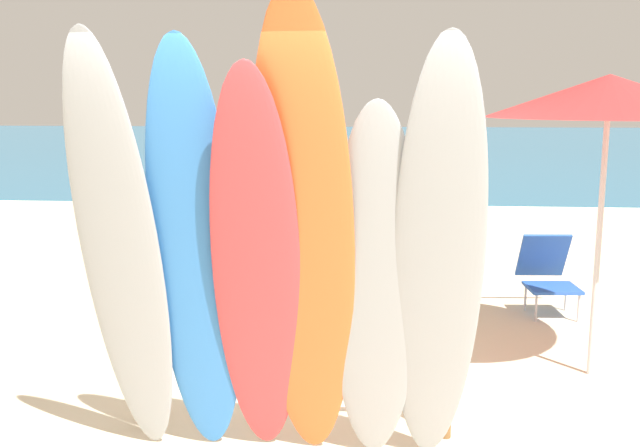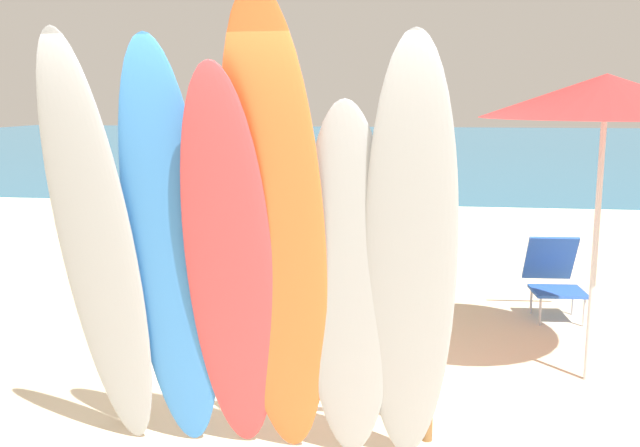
# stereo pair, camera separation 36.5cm
# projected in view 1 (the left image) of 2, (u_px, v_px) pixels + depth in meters

# --- Properties ---
(ground) EXTENTS (60.00, 60.00, 0.00)m
(ground) POSITION_uv_depth(u_px,v_px,m) (355.00, 183.00, 18.42)
(ground) COLOR beige
(ocean_water) EXTENTS (60.00, 40.00, 0.02)m
(ocean_water) POSITION_uv_depth(u_px,v_px,m) (365.00, 143.00, 34.29)
(ocean_water) COLOR teal
(ocean_water) RESTS_ON ground
(surfboard_rack) EXTENTS (2.12, 0.07, 0.72)m
(surfboard_rack) POSITION_uv_depth(u_px,v_px,m) (293.00, 355.00, 4.58)
(surfboard_rack) COLOR brown
(surfboard_rack) RESTS_ON ground
(surfboard_grey_0) EXTENTS (0.53, 0.80, 2.55)m
(surfboard_grey_0) POSITION_uv_depth(u_px,v_px,m) (122.00, 262.00, 3.97)
(surfboard_grey_0) COLOR #999EA3
(surfboard_grey_0) RESTS_ON ground
(surfboard_blue_1) EXTENTS (0.53, 0.73, 2.52)m
(surfboard_blue_1) POSITION_uv_depth(u_px,v_px,m) (196.00, 263.00, 3.98)
(surfboard_blue_1) COLOR #337AD1
(surfboard_blue_1) RESTS_ON ground
(surfboard_red_2) EXTENTS (0.54, 0.86, 2.38)m
(surfboard_red_2) POSITION_uv_depth(u_px,v_px,m) (257.00, 278.00, 3.94)
(surfboard_red_2) COLOR #D13D42
(surfboard_red_2) RESTS_ON ground
(surfboard_orange_3) EXTENTS (0.60, 0.84, 2.74)m
(surfboard_orange_3) POSITION_uv_depth(u_px,v_px,m) (304.00, 248.00, 3.87)
(surfboard_orange_3) COLOR orange
(surfboard_orange_3) RESTS_ON ground
(surfboard_grey_4) EXTENTS (0.51, 0.59, 2.19)m
(surfboard_grey_4) POSITION_uv_depth(u_px,v_px,m) (375.00, 294.00, 3.97)
(surfboard_grey_4) COLOR #999EA3
(surfboard_grey_4) RESTS_ON ground
(surfboard_grey_5) EXTENTS (0.51, 0.74, 2.52)m
(surfboard_grey_5) POSITION_uv_depth(u_px,v_px,m) (438.00, 268.00, 3.86)
(surfboard_grey_5) COLOR #999EA3
(surfboard_grey_5) RESTS_ON ground
(beachgoer_photographing) EXTENTS (0.59, 0.37, 1.67)m
(beachgoer_photographing) POSITION_uv_depth(u_px,v_px,m) (389.00, 176.00, 11.19)
(beachgoer_photographing) COLOR #9E704C
(beachgoer_photographing) RESTS_ON ground
(beachgoer_by_water) EXTENTS (0.39, 0.48, 1.48)m
(beachgoer_by_water) POSITION_uv_depth(u_px,v_px,m) (227.00, 240.00, 6.68)
(beachgoer_by_water) COLOR brown
(beachgoer_by_water) RESTS_ON ground
(beach_chair_red) EXTENTS (0.55, 0.76, 0.80)m
(beach_chair_red) POSITION_uv_depth(u_px,v_px,m) (547.00, 271.00, 7.27)
(beach_chair_red) COLOR #B7B7BC
(beach_chair_red) RESTS_ON ground
(beach_umbrella) EXTENTS (1.83, 1.83, 2.36)m
(beach_umbrella) POSITION_uv_depth(u_px,v_px,m) (609.00, 96.00, 5.27)
(beach_umbrella) COLOR silver
(beach_umbrella) RESTS_ON ground
(distant_boat) EXTENTS (4.65, 0.82, 0.37)m
(distant_boat) POSITION_uv_depth(u_px,v_px,m) (320.00, 174.00, 18.93)
(distant_boat) COLOR silver
(distant_boat) RESTS_ON ground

